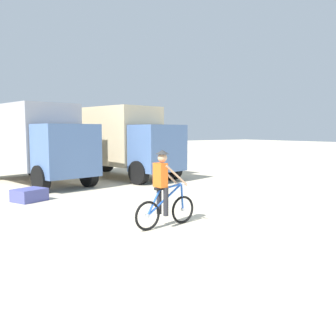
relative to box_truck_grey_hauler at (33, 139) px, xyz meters
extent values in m
plane|color=beige|center=(2.85, -11.26, -1.87)|extent=(120.00, 120.00, 0.00)
cube|color=#9E9EA3|center=(-0.11, 0.57, 0.13)|extent=(3.33, 5.56, 2.70)
cube|color=#4C6B9E|center=(0.53, -2.78, -0.37)|extent=(2.44, 1.88, 2.00)
cube|color=black|center=(0.66, -3.46, -0.02)|extent=(2.00, 0.46, 0.80)
cylinder|color=black|center=(1.51, -2.49, -1.37)|extent=(0.50, 1.04, 1.00)
cylinder|color=black|center=(-0.49, -2.87, -1.37)|extent=(0.50, 1.04, 1.00)
cylinder|color=black|center=(0.58, 2.42, -1.37)|extent=(0.50, 1.04, 1.00)
cube|color=#CCB78E|center=(3.76, 0.31, 0.13)|extent=(3.43, 5.59, 2.70)
cube|color=#4C6B9E|center=(4.47, -3.01, -0.37)|extent=(2.46, 1.93, 2.00)
cube|color=black|center=(4.62, -3.70, -0.02)|extent=(2.00, 0.50, 0.80)
cylinder|color=black|center=(5.45, -2.70, -1.37)|extent=(0.52, 1.04, 1.00)
cylinder|color=black|center=(3.45, -3.13, -1.37)|extent=(0.52, 1.04, 1.00)
cylinder|color=black|center=(4.41, 2.18, -1.37)|extent=(0.52, 1.04, 1.00)
cylinder|color=black|center=(2.41, 1.75, -1.37)|extent=(0.52, 1.04, 1.00)
torus|color=black|center=(1.12, -9.42, -1.53)|extent=(0.68, 0.11, 0.68)
cylinder|color=silver|center=(1.12, -9.42, -1.53)|extent=(0.09, 0.09, 0.08)
torus|color=black|center=(0.08, -9.50, -1.53)|extent=(0.68, 0.11, 0.68)
cylinder|color=silver|center=(0.08, -9.50, -1.53)|extent=(0.09, 0.09, 0.08)
cylinder|color=blue|center=(0.58, -9.46, -1.21)|extent=(1.03, 0.13, 0.68)
cylinder|color=blue|center=(0.75, -9.45, -0.93)|extent=(0.66, 0.10, 0.13)
cylinder|color=blue|center=(0.25, -9.49, -1.25)|extent=(0.39, 0.08, 0.59)
cylinder|color=blue|center=(1.10, -9.42, -1.21)|extent=(0.10, 0.06, 0.64)
cylinder|color=silver|center=(1.07, -9.43, -0.89)|extent=(0.08, 0.52, 0.04)
cube|color=black|center=(0.42, -9.48, -0.94)|extent=(0.25, 0.14, 0.06)
cube|color=orange|center=(0.44, -9.47, -0.63)|extent=(0.22, 0.33, 0.56)
sphere|color=tan|center=(0.50, -9.47, -0.23)|extent=(0.22, 0.22, 0.22)
cone|color=#333333|center=(0.50, -9.47, -0.10)|extent=(0.32, 0.32, 0.10)
cylinder|color=#26262B|center=(0.49, -9.34, -1.24)|extent=(0.12, 0.12, 0.66)
cylinder|color=#26262B|center=(0.51, -9.60, -1.24)|extent=(0.12, 0.12, 0.66)
cylinder|color=tan|center=(0.76, -9.27, -0.65)|extent=(0.63, 0.14, 0.53)
cylinder|color=tan|center=(0.79, -9.63, -0.65)|extent=(0.63, 0.06, 0.53)
cube|color=#4C5199|center=(-1.27, -4.37, -1.67)|extent=(1.16, 1.07, 0.40)
camera|label=1|loc=(-4.16, -16.62, 0.39)|focal=39.83mm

